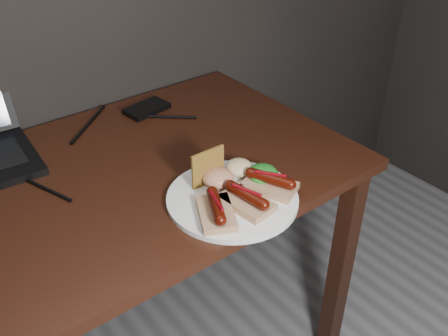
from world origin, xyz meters
TOP-DOWN VIEW (x-y plane):
  - desk at (0.00, 1.38)m, footprint 1.40×0.70m
  - hard_drive at (0.36, 1.62)m, footprint 0.13×0.09m
  - desk_cables at (-0.00, 1.54)m, footprint 0.92×0.38m
  - plate at (0.29, 1.14)m, footprint 0.31×0.31m
  - bread_sausage_left at (0.22, 1.10)m, footprint 0.11×0.13m
  - bread_sausage_center at (0.29, 1.09)m, footprint 0.08×0.12m
  - bread_sausage_right at (0.37, 1.11)m, footprint 0.11×0.13m
  - crispbread at (0.28, 1.21)m, footprint 0.08×0.01m
  - salad_greens at (0.38, 1.14)m, footprint 0.07×0.07m
  - salsa_mound at (0.29, 1.19)m, footprint 0.07×0.07m
  - coleslaw_mound at (0.35, 1.19)m, footprint 0.06×0.06m

SIDE VIEW (x-z plane):
  - desk at x=0.00m, z-range 0.29..1.04m
  - desk_cables at x=0.00m, z-range 0.75..0.76m
  - plate at x=0.29m, z-range 0.75..0.76m
  - hard_drive at x=0.36m, z-range 0.75..0.77m
  - bread_sausage_left at x=0.22m, z-range 0.76..0.80m
  - bread_sausage_center at x=0.29m, z-range 0.76..0.80m
  - bread_sausage_right at x=0.37m, z-range 0.76..0.80m
  - coleslaw_mound at x=0.35m, z-range 0.76..0.80m
  - salad_greens at x=0.38m, z-range 0.76..0.80m
  - salsa_mound at x=0.29m, z-range 0.76..0.80m
  - crispbread at x=0.28m, z-range 0.76..0.85m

